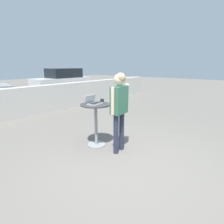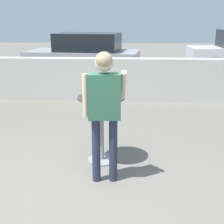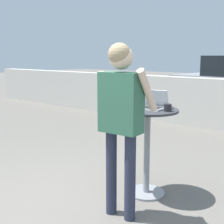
{
  "view_description": "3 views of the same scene",
  "coord_description": "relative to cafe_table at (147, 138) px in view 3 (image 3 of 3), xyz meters",
  "views": [
    {
      "loc": [
        -2.43,
        -1.73,
        1.85
      ],
      "look_at": [
        0.41,
        0.61,
        0.88
      ],
      "focal_mm": 28.0,
      "sensor_mm": 36.0,
      "label": 1
    },
    {
      "loc": [
        0.72,
        -3.34,
        2.1
      ],
      "look_at": [
        0.52,
        0.49,
        0.94
      ],
      "focal_mm": 50.0,
      "sensor_mm": 36.0,
      "label": 2
    },
    {
      "loc": [
        2.24,
        -1.87,
        1.61
      ],
      "look_at": [
        0.15,
        0.62,
        1.02
      ],
      "focal_mm": 50.0,
      "sensor_mm": 36.0,
      "label": 3
    }
  ],
  "objects": [
    {
      "name": "laptop",
      "position": [
        -0.01,
        0.06,
        0.39
      ],
      "size": [
        0.36,
        0.33,
        0.21
      ],
      "color": "silver",
      "rests_on": "cafe_table"
    },
    {
      "name": "coffee_mug",
      "position": [
        0.24,
        0.02,
        0.38
      ],
      "size": [
        0.11,
        0.08,
        0.08
      ],
      "color": "#232328",
      "rests_on": "cafe_table"
    },
    {
      "name": "cafe_table",
      "position": [
        0.0,
        0.0,
        0.0
      ],
      "size": [
        0.69,
        0.69,
        1.01
      ],
      "color": "gray",
      "rests_on": "ground_plane"
    },
    {
      "name": "standing_person",
      "position": [
        0.09,
        -0.61,
        0.43
      ],
      "size": [
        0.55,
        0.4,
        1.72
      ],
      "color": "#282D42",
      "rests_on": "ground_plane"
    },
    {
      "name": "ground_plane",
      "position": [
        -0.33,
        -1.03,
        -0.67
      ],
      "size": [
        50.0,
        50.0,
        0.0
      ],
      "primitive_type": "plane",
      "color": "slate"
    }
  ]
}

